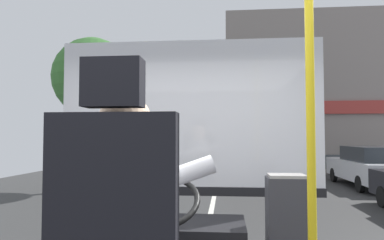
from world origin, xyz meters
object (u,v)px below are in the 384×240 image
Objects in this scene: parked_car_white at (371,166)px; parked_car_blue at (305,153)px; fare_box at (287,230)px; parked_car_charcoal at (316,156)px; handrail_pole at (311,129)px; bus_driver at (128,207)px.

parked_car_white is 11.20m from parked_car_blue.
parked_car_blue is at bearing 89.29° from parked_car_white.
parked_car_white reaches higher than parked_car_blue.
fare_box is at bearing -113.55° from parked_car_white.
fare_box is 0.17× the size of parked_car_white.
parked_car_charcoal is at bearing -95.18° from parked_car_blue.
fare_box reaches higher than parked_car_charcoal.
parked_car_charcoal is at bearing 76.37° from handrail_pole.
handrail_pole is 17.87m from parked_car_charcoal.
parked_car_white is at bearing 67.87° from handrail_pole.
bus_driver reaches higher than parked_car_white.
fare_box is at bearing -104.22° from parked_car_charcoal.
bus_driver is 12.64m from parked_car_white.
handrail_pole is 22.81m from parked_car_blue.
handrail_pole reaches higher than parked_car_white.
handrail_pole is at bearing -103.63° from parked_car_charcoal.
handrail_pole is 12.04m from parked_car_white.
parked_car_charcoal is at bearing 75.78° from fare_box.
bus_driver is at bearing -115.09° from parked_car_white.
bus_driver is at bearing -103.64° from parked_car_blue.
bus_driver is 1.39m from fare_box.
parked_car_white is (4.52, 10.37, -0.35)m from fare_box.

